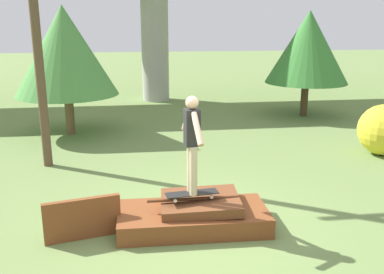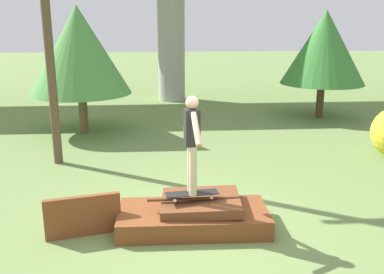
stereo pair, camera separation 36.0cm
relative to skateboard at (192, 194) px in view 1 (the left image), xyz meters
name	(u,v)px [view 1 (the left image)]	position (x,y,z in m)	size (l,w,h in m)	color
ground_plane	(193,227)	(0.02, 0.02, -0.60)	(80.00, 80.00, 0.00)	olive
scrap_pile	(195,215)	(0.05, 0.03, -0.39)	(2.41, 1.19, 0.52)	brown
scrap_plank_loose	(83,219)	(-1.69, -0.11, -0.27)	(1.14, 0.35, 0.65)	brown
skateboard	(192,194)	(0.00, 0.00, 0.00)	(0.86, 0.33, 0.09)	black
skater	(192,139)	(0.00, 0.00, 0.89)	(0.24, 1.06, 1.54)	#C6B78E
utility_pole	(34,12)	(-2.88, 3.50, 2.80)	(1.30, 0.20, 6.55)	brown
tree_behind_left	(65,51)	(-2.75, 6.35, 1.81)	(2.89, 2.89, 3.66)	brown
tree_behind_right	(308,47)	(4.99, 7.84, 1.76)	(2.79, 2.79, 3.57)	#4C3823
bush_yellow_flowering	(384,130)	(5.20, 3.27, 0.03)	(1.26, 1.26, 1.26)	gold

